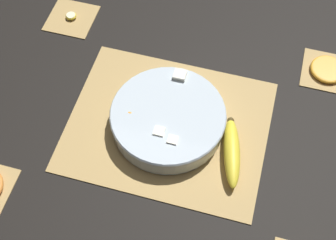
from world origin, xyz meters
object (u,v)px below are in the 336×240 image
(fruit_salad_bowl, at_px, (168,118))
(banana_coin_single, at_px, (71,16))
(whole_banana, at_px, (232,152))
(orange_slice_whole, at_px, (328,69))

(fruit_salad_bowl, bearing_deg, banana_coin_single, -36.95)
(fruit_salad_bowl, xyz_separation_m, whole_banana, (-0.16, 0.04, -0.01))
(fruit_salad_bowl, distance_m, banana_coin_single, 0.45)
(whole_banana, xyz_separation_m, orange_slice_whole, (-0.19, -0.31, -0.01))
(fruit_salad_bowl, relative_size, orange_slice_whole, 3.03)
(whole_banana, bearing_deg, fruit_salad_bowl, -14.55)
(fruit_salad_bowl, distance_m, whole_banana, 0.17)
(whole_banana, height_order, orange_slice_whole, whole_banana)
(orange_slice_whole, relative_size, banana_coin_single, 3.04)
(orange_slice_whole, bearing_deg, banana_coin_single, -0.00)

